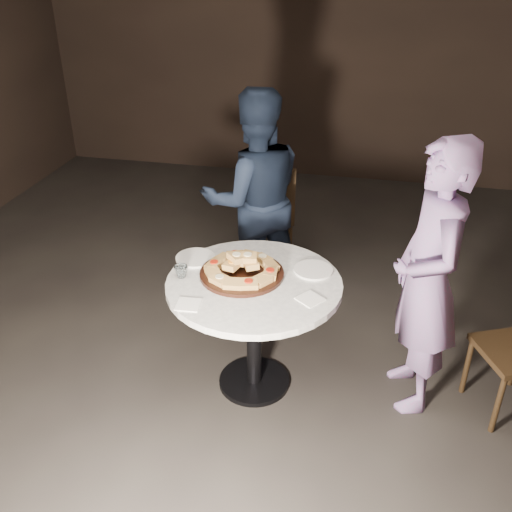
% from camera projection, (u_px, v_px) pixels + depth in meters
% --- Properties ---
extents(floor, '(7.00, 7.00, 0.00)m').
position_uv_depth(floor, '(250.00, 377.00, 3.50)').
color(floor, black).
rests_on(floor, ground).
extents(table, '(1.06, 1.06, 0.72)m').
position_uv_depth(table, '(254.00, 302.00, 3.17)').
color(table, black).
rests_on(table, ground).
extents(serving_board, '(0.59, 0.59, 0.02)m').
position_uv_depth(serving_board, '(242.00, 273.00, 3.15)').
color(serving_board, black).
rests_on(serving_board, table).
extents(focaccia_pile, '(0.41, 0.41, 0.11)m').
position_uv_depth(focaccia_pile, '(242.00, 267.00, 3.14)').
color(focaccia_pile, '#BB8B48').
rests_on(focaccia_pile, serving_board).
extents(plate_left, '(0.24, 0.24, 0.01)m').
position_uv_depth(plate_left, '(195.00, 258.00, 3.32)').
color(plate_left, white).
rests_on(plate_left, table).
extents(plate_right, '(0.28, 0.28, 0.01)m').
position_uv_depth(plate_right, '(313.00, 270.00, 3.19)').
color(plate_right, white).
rests_on(plate_right, table).
extents(water_glass, '(0.10, 0.10, 0.07)m').
position_uv_depth(water_glass, '(181.00, 272.00, 3.12)').
color(water_glass, silver).
rests_on(water_glass, table).
extents(napkin_near, '(0.13, 0.13, 0.01)m').
position_uv_depth(napkin_near, '(188.00, 305.00, 2.90)').
color(napkin_near, white).
rests_on(napkin_near, table).
extents(napkin_far, '(0.17, 0.17, 0.01)m').
position_uv_depth(napkin_far, '(310.00, 299.00, 2.94)').
color(napkin_far, white).
rests_on(napkin_far, table).
extents(chair_far, '(0.48, 0.50, 0.88)m').
position_uv_depth(chair_far, '(268.00, 209.00, 4.45)').
color(chair_far, black).
rests_on(chair_far, ground).
extents(diner_navy, '(0.92, 0.84, 1.54)m').
position_uv_depth(diner_navy, '(254.00, 199.00, 3.96)').
color(diner_navy, black).
rests_on(diner_navy, ground).
extents(diner_teal, '(0.49, 0.64, 1.56)m').
position_uv_depth(diner_teal, '(427.00, 281.00, 3.00)').
color(diner_teal, slate).
rests_on(diner_teal, ground).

